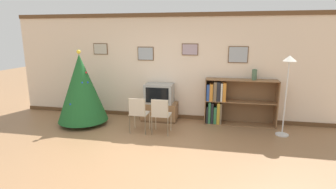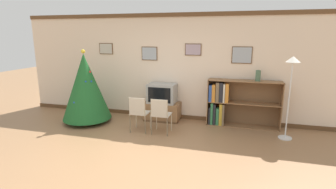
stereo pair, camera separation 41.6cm
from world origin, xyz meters
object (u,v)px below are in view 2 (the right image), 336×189
at_px(folding_chair_left, 139,112).
at_px(folding_chair_right, 160,114).
at_px(vase, 258,75).
at_px(television, 162,93).
at_px(standing_lamp, 291,76).
at_px(christmas_tree, 86,87).
at_px(tv_console, 162,111).
at_px(bookshelf, 230,103).

relative_size(folding_chair_left, folding_chair_right, 1.00).
distance_m(folding_chair_right, vase, 2.41).
xyz_separation_m(television, standing_lamp, (2.90, -0.48, 0.63)).
bearing_deg(christmas_tree, folding_chair_right, -8.89).
bearing_deg(tv_console, vase, 1.94).
relative_size(bookshelf, vase, 6.64).
bearing_deg(vase, bookshelf, -179.29).
height_order(christmas_tree, tv_console, christmas_tree).
bearing_deg(folding_chair_left, christmas_tree, 168.22).
xyz_separation_m(television, bookshelf, (1.69, 0.07, -0.16)).
height_order(christmas_tree, bookshelf, christmas_tree).
relative_size(folding_chair_right, bookshelf, 0.48).
xyz_separation_m(christmas_tree, bookshelf, (3.48, 0.71, -0.35)).
distance_m(christmas_tree, bookshelf, 3.56).
bearing_deg(television, vase, 2.00).
distance_m(television, standing_lamp, 3.00).
height_order(folding_chair_left, folding_chair_right, same).
distance_m(television, vase, 2.36).
xyz_separation_m(bookshelf, standing_lamp, (1.21, -0.55, 0.79)).
height_order(folding_chair_left, bookshelf, bookshelf).
bearing_deg(christmas_tree, vase, 9.95).
xyz_separation_m(tv_console, vase, (2.29, 0.08, 1.02)).
relative_size(christmas_tree, vase, 7.15).
distance_m(christmas_tree, folding_chair_right, 2.11).
bearing_deg(tv_console, folding_chair_right, -75.08).
bearing_deg(television, folding_chair_right, -75.04).
distance_m(bookshelf, standing_lamp, 1.54).
bearing_deg(folding_chair_right, standing_lamp, 10.29).
distance_m(folding_chair_right, standing_lamp, 2.82).
bearing_deg(television, tv_console, 90.00).
bearing_deg(standing_lamp, bookshelf, 155.65).
relative_size(television, bookshelf, 0.41).
xyz_separation_m(christmas_tree, tv_console, (1.79, 0.64, -0.67)).
height_order(christmas_tree, vase, christmas_tree).
height_order(christmas_tree, standing_lamp, christmas_tree).
distance_m(television, folding_chair_left, 1.02).
height_order(christmas_tree, folding_chair_right, christmas_tree).
bearing_deg(bookshelf, standing_lamp, -24.35).
height_order(television, bookshelf, bookshelf).
distance_m(folding_chair_right, bookshelf, 1.77).
bearing_deg(standing_lamp, tv_console, 170.64).
distance_m(television, folding_chair_right, 1.02).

